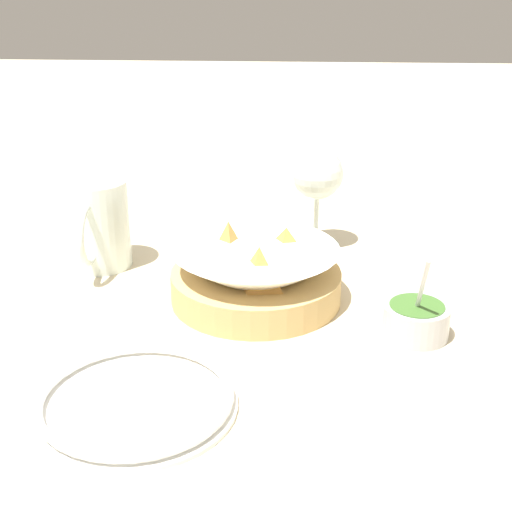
{
  "coord_description": "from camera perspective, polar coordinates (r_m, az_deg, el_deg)",
  "views": [
    {
      "loc": [
        0.78,
        0.08,
        0.39
      ],
      "look_at": [
        0.01,
        0.03,
        0.06
      ],
      "focal_mm": 50.0,
      "sensor_mm": 36.0,
      "label": 1
    }
  ],
  "objects": [
    {
      "name": "ground_plane",
      "position": [
        0.88,
        -1.99,
        -3.08
      ],
      "size": [
        4.0,
        4.0,
        0.0
      ],
      "primitive_type": "plane",
      "color": "beige"
    },
    {
      "name": "food_basket",
      "position": [
        0.85,
        0.03,
        -1.56
      ],
      "size": [
        0.2,
        0.2,
        0.09
      ],
      "color": "tan",
      "rests_on": "ground_plane"
    },
    {
      "name": "side_plate",
      "position": [
        0.68,
        -9.58,
        -11.34
      ],
      "size": [
        0.19,
        0.19,
        0.01
      ],
      "color": "white",
      "rests_on": "ground_plane"
    },
    {
      "name": "beer_mug",
      "position": [
        0.96,
        -12.52,
        2.24
      ],
      "size": [
        0.13,
        0.08,
        0.12
      ],
      "color": "silver",
      "rests_on": "ground_plane"
    },
    {
      "name": "wine_glass",
      "position": [
        0.99,
        4.95,
        6.27
      ],
      "size": [
        0.07,
        0.07,
        0.14
      ],
      "color": "silver",
      "rests_on": "ground_plane"
    },
    {
      "name": "sauce_cup",
      "position": [
        0.8,
        12.67,
        -4.92
      ],
      "size": [
        0.08,
        0.07,
        0.11
      ],
      "color": "#B7B7BC",
      "rests_on": "ground_plane"
    }
  ]
}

